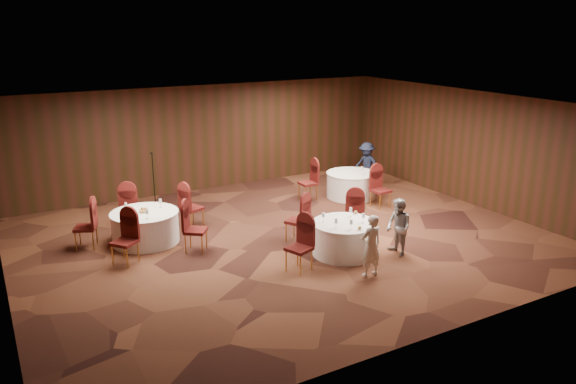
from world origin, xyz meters
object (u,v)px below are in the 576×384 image
table_left (145,227)px  table_right (351,185)px  man_c (367,164)px  woman_a (371,246)px  mic_stand (154,190)px  woman_b (398,227)px  table_main (344,238)px

table_left → table_right: bearing=5.2°
table_left → man_c: size_ratio=1.12×
woman_a → mic_stand: bearing=-69.1°
man_c → woman_b: bearing=-46.3°
mic_stand → man_c: mic_stand is taller
table_main → man_c: (3.76, 4.18, 0.33)m
table_left → woman_b: woman_b is taller
woman_a → man_c: (3.95, 5.38, 0.05)m
table_main → woman_a: (-0.19, -1.20, 0.28)m
mic_stand → woman_a: 7.15m
table_right → mic_stand: 5.70m
table_main → mic_stand: 6.12m
table_right → woman_b: bearing=-112.1°
table_main → mic_stand: bearing=115.7°
table_right → table_main: bearing=-127.7°
table_left → mic_stand: mic_stand is taller
table_main → mic_stand: size_ratio=0.94×
mic_stand → man_c: bearing=-11.7°
table_main → table_left: same height
table_main → woman_a: bearing=-99.0°
woman_a → table_left: bearing=-49.0°
mic_stand → man_c: (6.41, -1.33, 0.26)m
woman_b → woman_a: bearing=-58.8°
table_right → man_c: (1.09, 0.72, 0.33)m
mic_stand → man_c: 6.56m
table_left → woman_b: size_ratio=1.23×
table_main → table_left: size_ratio=0.92×
table_left → mic_stand: 2.81m
table_main → woman_a: woman_a is taller
table_right → woman_a: woman_a is taller
table_left → man_c: (7.42, 1.29, 0.33)m
woman_b → table_left: bearing=-121.5°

